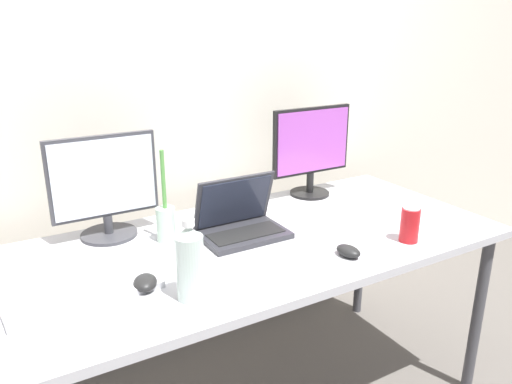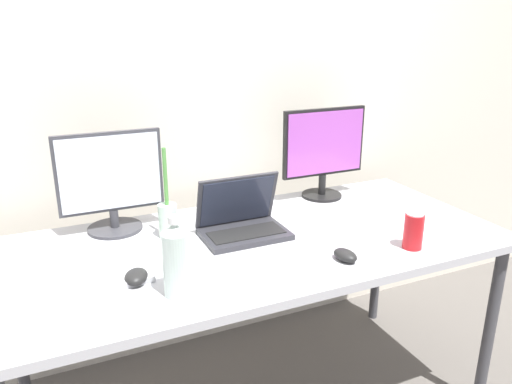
{
  "view_description": "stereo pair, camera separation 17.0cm",
  "coord_description": "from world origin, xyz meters",
  "px_view_note": "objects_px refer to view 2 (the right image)",
  "views": [
    {
      "loc": [
        -0.82,
        -1.4,
        1.47
      ],
      "look_at": [
        0.0,
        0.0,
        0.92
      ],
      "focal_mm": 35.0,
      "sensor_mm": 36.0,
      "label": 1
    },
    {
      "loc": [
        -0.67,
        -1.48,
        1.47
      ],
      "look_at": [
        0.0,
        0.0,
        0.92
      ],
      "focal_mm": 35.0,
      "sensor_mm": 36.0,
      "label": 2
    }
  ],
  "objects_px": {
    "keyboard_main": "(77,286)",
    "soda_can_near_keyboard": "(413,231)",
    "mouse_by_keyboard": "(136,277)",
    "bamboo_vase": "(168,218)",
    "mouse_by_laptop": "(345,255)",
    "monitor_center": "(324,150)",
    "work_desk": "(256,254)",
    "water_bottle": "(176,260)",
    "monitor_left": "(111,182)",
    "laptop_silver": "(242,221)"
  },
  "relations": [
    {
      "from": "work_desk",
      "to": "keyboard_main",
      "type": "xyz_separation_m",
      "value": [
        -0.61,
        -0.1,
        0.07
      ]
    },
    {
      "from": "keyboard_main",
      "to": "monitor_center",
      "type": "bearing_deg",
      "value": 16.28
    },
    {
      "from": "work_desk",
      "to": "mouse_by_keyboard",
      "type": "bearing_deg",
      "value": -163.29
    },
    {
      "from": "monitor_center",
      "to": "laptop_silver",
      "type": "xyz_separation_m",
      "value": [
        -0.48,
        -0.24,
        -0.16
      ]
    },
    {
      "from": "mouse_by_keyboard",
      "to": "bamboo_vase",
      "type": "xyz_separation_m",
      "value": [
        0.17,
        0.29,
        0.05
      ]
    },
    {
      "from": "water_bottle",
      "to": "soda_can_near_keyboard",
      "type": "height_order",
      "value": "water_bottle"
    },
    {
      "from": "keyboard_main",
      "to": "bamboo_vase",
      "type": "distance_m",
      "value": 0.43
    },
    {
      "from": "keyboard_main",
      "to": "water_bottle",
      "type": "height_order",
      "value": "water_bottle"
    },
    {
      "from": "water_bottle",
      "to": "monitor_left",
      "type": "bearing_deg",
      "value": 98.85
    },
    {
      "from": "monitor_left",
      "to": "mouse_by_keyboard",
      "type": "bearing_deg",
      "value": -91.22
    },
    {
      "from": "monitor_center",
      "to": "keyboard_main",
      "type": "height_order",
      "value": "monitor_center"
    },
    {
      "from": "monitor_left",
      "to": "water_bottle",
      "type": "xyz_separation_m",
      "value": [
        0.09,
        -0.55,
        -0.08
      ]
    },
    {
      "from": "work_desk",
      "to": "monitor_left",
      "type": "xyz_separation_m",
      "value": [
        -0.44,
        0.3,
        0.25
      ]
    },
    {
      "from": "keyboard_main",
      "to": "mouse_by_laptop",
      "type": "relative_size",
      "value": 4.64
    },
    {
      "from": "laptop_silver",
      "to": "mouse_by_keyboard",
      "type": "bearing_deg",
      "value": -154.28
    },
    {
      "from": "monitor_center",
      "to": "soda_can_near_keyboard",
      "type": "relative_size",
      "value": 3.11
    },
    {
      "from": "mouse_by_laptop",
      "to": "water_bottle",
      "type": "relative_size",
      "value": 0.38
    },
    {
      "from": "monitor_left",
      "to": "water_bottle",
      "type": "relative_size",
      "value": 1.58
    },
    {
      "from": "mouse_by_keyboard",
      "to": "soda_can_near_keyboard",
      "type": "height_order",
      "value": "soda_can_near_keyboard"
    },
    {
      "from": "mouse_by_keyboard",
      "to": "monitor_center",
      "type": "bearing_deg",
      "value": 46.75
    },
    {
      "from": "work_desk",
      "to": "monitor_center",
      "type": "xyz_separation_m",
      "value": [
        0.46,
        0.31,
        0.27
      ]
    },
    {
      "from": "soda_can_near_keyboard",
      "to": "laptop_silver",
      "type": "bearing_deg",
      "value": 144.37
    },
    {
      "from": "mouse_by_keyboard",
      "to": "mouse_by_laptop",
      "type": "distance_m",
      "value": 0.66
    },
    {
      "from": "water_bottle",
      "to": "bamboo_vase",
      "type": "relative_size",
      "value": 0.72
    },
    {
      "from": "keyboard_main",
      "to": "soda_can_near_keyboard",
      "type": "relative_size",
      "value": 3.37
    },
    {
      "from": "mouse_by_laptop",
      "to": "water_bottle",
      "type": "xyz_separation_m",
      "value": [
        -0.55,
        0.02,
        0.09
      ]
    },
    {
      "from": "work_desk",
      "to": "bamboo_vase",
      "type": "relative_size",
      "value": 5.42
    },
    {
      "from": "work_desk",
      "to": "laptop_silver",
      "type": "height_order",
      "value": "laptop_silver"
    },
    {
      "from": "mouse_by_keyboard",
      "to": "bamboo_vase",
      "type": "distance_m",
      "value": 0.34
    },
    {
      "from": "monitor_left",
      "to": "water_bottle",
      "type": "distance_m",
      "value": 0.56
    },
    {
      "from": "mouse_by_keyboard",
      "to": "mouse_by_laptop",
      "type": "xyz_separation_m",
      "value": [
        0.65,
        -0.13,
        -0.0
      ]
    },
    {
      "from": "monitor_center",
      "to": "bamboo_vase",
      "type": "bearing_deg",
      "value": -168.39
    },
    {
      "from": "laptop_silver",
      "to": "monitor_center",
      "type": "bearing_deg",
      "value": 25.99
    },
    {
      "from": "laptop_silver",
      "to": "mouse_by_laptop",
      "type": "relative_size",
      "value": 3.33
    },
    {
      "from": "monitor_left",
      "to": "mouse_by_keyboard",
      "type": "relative_size",
      "value": 4.07
    },
    {
      "from": "keyboard_main",
      "to": "bamboo_vase",
      "type": "bearing_deg",
      "value": 32.54
    },
    {
      "from": "work_desk",
      "to": "water_bottle",
      "type": "relative_size",
      "value": 7.49
    },
    {
      "from": "soda_can_near_keyboard",
      "to": "bamboo_vase",
      "type": "xyz_separation_m",
      "value": [
        -0.74,
        0.43,
        0.01
      ]
    },
    {
      "from": "monitor_left",
      "to": "monitor_center",
      "type": "distance_m",
      "value": 0.9
    },
    {
      "from": "mouse_by_keyboard",
      "to": "mouse_by_laptop",
      "type": "relative_size",
      "value": 1.01
    },
    {
      "from": "monitor_left",
      "to": "keyboard_main",
      "type": "height_order",
      "value": "monitor_left"
    },
    {
      "from": "monitor_center",
      "to": "water_bottle",
      "type": "relative_size",
      "value": 1.64
    },
    {
      "from": "work_desk",
      "to": "laptop_silver",
      "type": "bearing_deg",
      "value": 110.42
    },
    {
      "from": "work_desk",
      "to": "monitor_left",
      "type": "relative_size",
      "value": 4.75
    },
    {
      "from": "work_desk",
      "to": "soda_can_near_keyboard",
      "type": "xyz_separation_m",
      "value": [
        0.46,
        -0.28,
        0.12
      ]
    },
    {
      "from": "soda_can_near_keyboard",
      "to": "bamboo_vase",
      "type": "bearing_deg",
      "value": 149.46
    },
    {
      "from": "monitor_center",
      "to": "laptop_silver",
      "type": "distance_m",
      "value": 0.56
    },
    {
      "from": "laptop_silver",
      "to": "bamboo_vase",
      "type": "bearing_deg",
      "value": 161.09
    },
    {
      "from": "monitor_left",
      "to": "bamboo_vase",
      "type": "height_order",
      "value": "monitor_left"
    },
    {
      "from": "monitor_center",
      "to": "soda_can_near_keyboard",
      "type": "distance_m",
      "value": 0.6
    }
  ]
}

